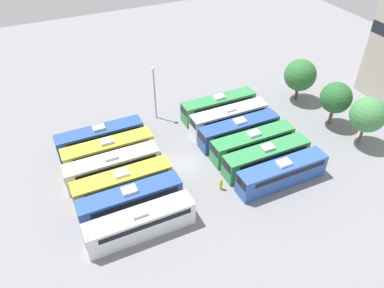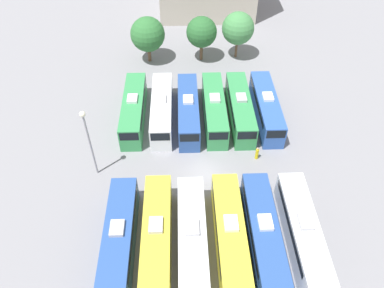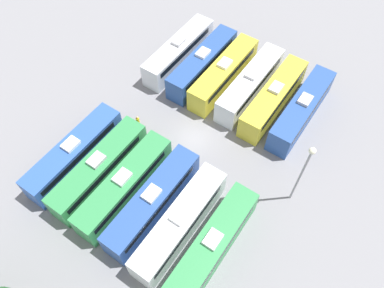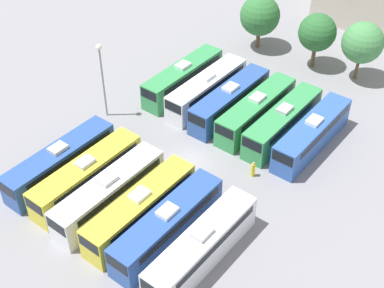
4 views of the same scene
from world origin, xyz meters
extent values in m
plane|color=gray|center=(0.00, 0.00, 0.00)|extent=(122.05, 122.05, 0.00)
cube|color=#284C93|center=(-8.05, -8.95, 1.53)|extent=(2.44, 11.60, 3.07)
cube|color=black|center=(-8.05, -8.66, 2.38)|extent=(2.48, 9.86, 0.67)
cube|color=#B2B2B7|center=(-8.05, -8.95, 3.24)|extent=(1.20, 1.60, 0.35)
cube|color=gold|center=(-4.74, -8.75, 1.53)|extent=(2.44, 11.60, 3.07)
cube|color=black|center=(-4.74, -8.46, 2.38)|extent=(2.48, 9.86, 0.67)
cube|color=#B2B2B7|center=(-4.74, -8.75, 3.24)|extent=(1.20, 1.60, 0.35)
cube|color=silver|center=(-1.62, -9.08, 1.53)|extent=(2.44, 11.60, 3.07)
cube|color=black|center=(-1.62, -8.79, 2.38)|extent=(2.48, 9.86, 0.67)
cube|color=#B2B2B7|center=(-1.62, -9.08, 3.24)|extent=(1.20, 1.60, 0.35)
cube|color=gold|center=(1.75, -8.77, 1.53)|extent=(2.44, 11.60, 3.07)
cube|color=black|center=(1.75, -8.48, 2.38)|extent=(2.48, 9.86, 0.67)
cube|color=white|center=(1.75, -8.77, 3.24)|extent=(1.20, 1.60, 0.35)
cube|color=#284C93|center=(4.73, -8.79, 1.53)|extent=(2.44, 11.60, 3.07)
cube|color=black|center=(4.73, -8.50, 2.38)|extent=(2.48, 9.86, 0.67)
cube|color=white|center=(4.73, -8.79, 3.24)|extent=(1.20, 1.60, 0.35)
cube|color=silver|center=(8.24, -8.85, 1.53)|extent=(2.44, 11.60, 3.07)
cube|color=black|center=(8.24, -8.56, 2.38)|extent=(2.48, 9.86, 0.67)
cube|color=#B2B2B7|center=(8.24, -8.85, 3.24)|extent=(1.20, 1.60, 0.35)
cube|color=#338C4C|center=(-8.23, 9.23, 1.53)|extent=(2.44, 11.60, 3.07)
cube|color=black|center=(-8.23, 9.52, 2.38)|extent=(2.48, 9.86, 0.67)
cube|color=black|center=(-8.23, 3.44, 2.38)|extent=(2.15, 0.08, 1.07)
cube|color=silver|center=(-8.23, 9.23, 3.24)|extent=(1.20, 1.60, 0.35)
cube|color=silver|center=(-4.76, 9.07, 1.53)|extent=(2.44, 11.60, 3.07)
cube|color=black|center=(-4.76, 9.36, 2.38)|extent=(2.48, 9.86, 0.67)
cube|color=black|center=(-4.76, 3.29, 2.38)|extent=(2.15, 0.08, 1.07)
cube|color=silver|center=(-4.76, 9.07, 3.24)|extent=(1.20, 1.60, 0.35)
cube|color=#284C93|center=(-1.52, 8.81, 1.53)|extent=(2.44, 11.60, 3.07)
cube|color=black|center=(-1.52, 9.10, 2.38)|extent=(2.48, 9.86, 0.67)
cube|color=black|center=(-1.52, 3.02, 2.38)|extent=(2.15, 0.08, 1.07)
cube|color=white|center=(-1.52, 8.81, 3.24)|extent=(1.20, 1.60, 0.35)
cube|color=#338C4C|center=(1.71, 9.00, 1.53)|extent=(2.44, 11.60, 3.07)
cube|color=black|center=(1.71, 9.29, 2.38)|extent=(2.48, 9.86, 0.67)
cube|color=black|center=(1.71, 3.21, 2.38)|extent=(2.15, 0.08, 1.07)
cube|color=silver|center=(1.71, 9.00, 3.24)|extent=(1.20, 1.60, 0.35)
cube|color=#338C4C|center=(4.90, 8.98, 1.53)|extent=(2.44, 11.60, 3.07)
cube|color=black|center=(4.90, 9.27, 2.38)|extent=(2.48, 9.86, 0.67)
cube|color=black|center=(4.90, 3.19, 2.38)|extent=(2.15, 0.08, 1.07)
cube|color=#B2B2B7|center=(4.90, 8.98, 3.24)|extent=(1.20, 1.60, 0.35)
cube|color=#2D56A8|center=(8.16, 9.06, 1.53)|extent=(2.44, 11.60, 3.07)
cube|color=black|center=(8.16, 9.35, 2.38)|extent=(2.48, 9.86, 0.67)
cube|color=black|center=(8.16, 3.28, 2.38)|extent=(2.15, 0.08, 1.07)
cube|color=white|center=(8.16, 9.06, 3.24)|extent=(1.20, 1.60, 0.35)
cylinder|color=gold|center=(5.99, 1.95, 0.71)|extent=(0.36, 0.36, 1.42)
sphere|color=tan|center=(5.99, 1.95, 1.54)|extent=(0.24, 0.24, 0.24)
cylinder|color=gray|center=(-11.61, 0.36, 4.03)|extent=(0.20, 0.20, 8.05)
sphere|color=#EAE5C6|center=(-11.61, 0.36, 8.23)|extent=(0.60, 0.60, 0.60)
cylinder|color=brown|center=(-7.01, 22.95, 1.31)|extent=(0.50, 0.50, 2.62)
sphere|color=#2D6B33|center=(-7.01, 22.95, 4.37)|extent=(5.00, 5.00, 5.00)
cylinder|color=brown|center=(0.81, 23.13, 1.46)|extent=(0.47, 0.47, 2.93)
sphere|color=#28602D|center=(0.81, 23.13, 4.50)|extent=(4.48, 4.48, 4.48)
cylinder|color=brown|center=(6.17, 23.71, 1.52)|extent=(0.37, 0.37, 3.04)
sphere|color=#428447|center=(6.17, 23.71, 4.70)|extent=(4.74, 4.74, 4.74)
camera|label=1|loc=(33.53, -14.75, 32.25)|focal=35.00mm
camera|label=2|loc=(-2.22, -27.02, 30.60)|focal=35.00mm
camera|label=3|loc=(-12.95, 19.10, 32.94)|focal=35.00mm
camera|label=4|loc=(24.31, -30.53, 33.99)|focal=50.00mm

